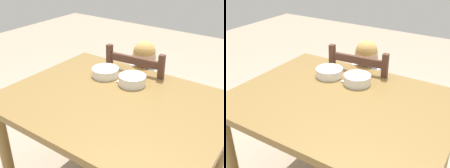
# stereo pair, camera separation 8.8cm
# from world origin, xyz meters

# --- Properties ---
(dining_table) EXTENTS (1.22, 0.93, 0.77)m
(dining_table) POSITION_xyz_m (0.00, 0.00, 0.66)
(dining_table) COLOR olive
(dining_table) RESTS_ON ground
(dining_chair) EXTENTS (0.45, 0.45, 0.93)m
(dining_chair) POSITION_xyz_m (-0.11, 0.51, 0.44)
(dining_chair) COLOR #4E2E22
(dining_chair) RESTS_ON ground
(child_figure) EXTENTS (0.32, 0.31, 0.94)m
(child_figure) POSITION_xyz_m (-0.12, 0.51, 0.62)
(child_figure) COLOR silver
(child_figure) RESTS_ON ground
(bowl_of_peas) EXTENTS (0.17, 0.17, 0.06)m
(bowl_of_peas) POSITION_xyz_m (-0.22, 0.22, 0.80)
(bowl_of_peas) COLOR white
(bowl_of_peas) RESTS_ON dining_table
(bowl_of_carrots) EXTENTS (0.17, 0.17, 0.06)m
(bowl_of_carrots) POSITION_xyz_m (-0.01, 0.22, 0.80)
(bowl_of_carrots) COLOR white
(bowl_of_carrots) RESTS_ON dining_table
(spoon) EXTENTS (0.13, 0.08, 0.01)m
(spoon) POSITION_xyz_m (-0.07, 0.20, 0.78)
(spoon) COLOR silver
(spoon) RESTS_ON dining_table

